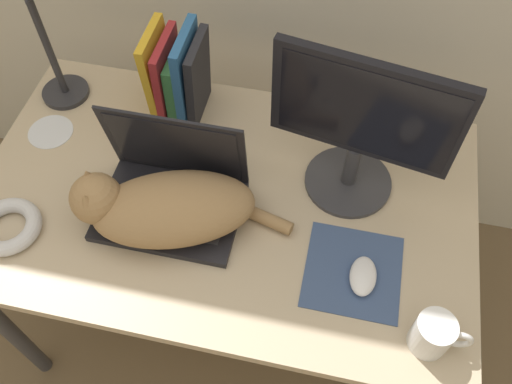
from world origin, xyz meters
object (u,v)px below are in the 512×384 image
(cat, at_px, (163,207))
(mug, at_px, (434,335))
(computer_mouse, at_px, (363,276))
(external_monitor, at_px, (361,127))
(cable_coil, at_px, (8,226))
(laptop, at_px, (172,191))
(cd_disc, at_px, (51,132))
(book_row, at_px, (178,77))
(desk_lamp, at_px, (39,12))

(cat, height_order, mug, cat)
(cat, xyz_separation_m, computer_mouse, (0.47, -0.05, -0.06))
(cat, distance_m, mug, 0.64)
(cat, distance_m, external_monitor, 0.48)
(mug, bearing_deg, cable_coil, 176.18)
(external_monitor, bearing_deg, laptop, -159.88)
(laptop, bearing_deg, external_monitor, 20.12)
(laptop, distance_m, cable_coil, 0.39)
(computer_mouse, bearing_deg, cd_disc, 163.48)
(external_monitor, xyz_separation_m, cable_coil, (-0.76, -0.31, -0.19))
(computer_mouse, distance_m, cable_coil, 0.83)
(external_monitor, height_order, book_row, external_monitor)
(book_row, height_order, mug, book_row)
(desk_lamp, distance_m, cable_coil, 0.51)
(laptop, bearing_deg, cd_disc, 159.33)
(external_monitor, xyz_separation_m, desk_lamp, (-0.78, 0.11, 0.09))
(desk_lamp, xyz_separation_m, cable_coil, (0.02, -0.42, -0.29))
(book_row, xyz_separation_m, desk_lamp, (-0.30, -0.05, 0.19))
(cable_coil, height_order, mug, mug)
(cat, xyz_separation_m, external_monitor, (0.41, 0.21, 0.14))
(computer_mouse, xyz_separation_m, cd_disc, (-0.86, 0.26, -0.02))
(cable_coil, height_order, cd_disc, cable_coil)
(book_row, bearing_deg, cable_coil, -121.37)
(external_monitor, xyz_separation_m, cd_disc, (-0.80, -0.00, -0.21))
(mug, bearing_deg, cd_disc, 159.88)
(cable_coil, relative_size, mug, 1.28)
(cat, relative_size, mug, 4.11)
(cat, bearing_deg, cable_coil, -164.87)
(laptop, xyz_separation_m, cat, (0.00, -0.06, 0.02))
(desk_lamp, bearing_deg, mug, -26.00)
(computer_mouse, bearing_deg, laptop, 167.08)
(cat, xyz_separation_m, cable_coil, (-0.36, -0.10, -0.05))
(mug, bearing_deg, cat, 165.31)
(laptop, bearing_deg, computer_mouse, -12.92)
(computer_mouse, bearing_deg, book_row, 142.35)
(mug, bearing_deg, laptop, 160.23)
(cd_disc, bearing_deg, computer_mouse, -16.52)
(laptop, relative_size, mug, 2.76)
(cat, height_order, computer_mouse, cat)
(external_monitor, bearing_deg, computer_mouse, -76.34)
(external_monitor, bearing_deg, cable_coil, -158.04)
(cat, xyz_separation_m, mug, (0.62, -0.16, -0.02))
(cat, xyz_separation_m, book_row, (-0.07, 0.37, 0.04))
(laptop, distance_m, desk_lamp, 0.52)
(computer_mouse, xyz_separation_m, desk_lamp, (-0.84, 0.37, 0.29))
(cat, height_order, desk_lamp, desk_lamp)
(mug, bearing_deg, computer_mouse, 142.36)
(laptop, relative_size, computer_mouse, 3.43)
(book_row, relative_size, cd_disc, 2.13)
(cat, relative_size, external_monitor, 1.22)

